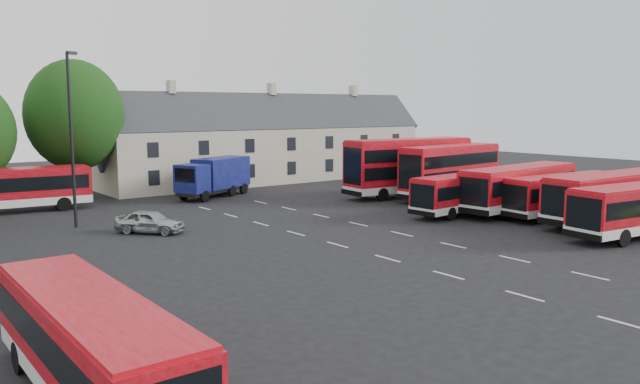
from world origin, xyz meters
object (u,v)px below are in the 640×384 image
at_px(bus_dd_south, 450,168).
at_px(lamppost, 72,135).
at_px(box_truck, 214,175).
at_px(silver_car, 150,221).
at_px(bus_west, 90,340).

xyz_separation_m(bus_dd_south, lamppost, (-28.73, 6.04, 3.34)).
relative_size(bus_dd_south, lamppost, 1.01).
distance_m(bus_dd_south, lamppost, 29.55).
height_order(box_truck, lamppost, lamppost).
relative_size(box_truck, lamppost, 0.71).
xyz_separation_m(bus_dd_south, silver_car, (-25.70, 1.42, -1.83)).
bearing_deg(bus_west, bus_dd_south, -62.11).
height_order(box_truck, silver_car, box_truck).
relative_size(silver_car, lamppost, 0.38).
relative_size(bus_west, box_truck, 1.29).
relative_size(bus_west, lamppost, 0.92).
bearing_deg(bus_dd_south, lamppost, 162.08).
xyz_separation_m(box_truck, lamppost, (-13.50, -6.80, 4.03)).
bearing_deg(lamppost, silver_car, -56.72).
distance_m(bus_west, silver_car, 22.60).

